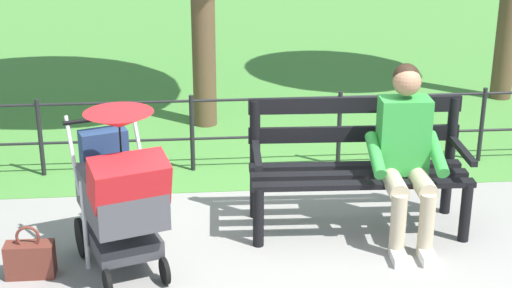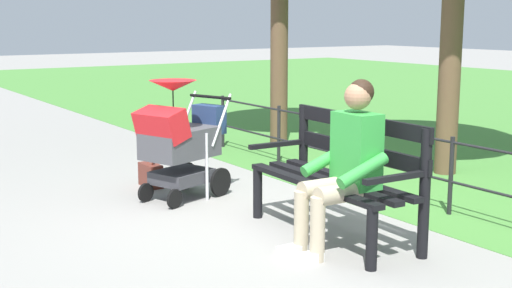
# 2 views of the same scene
# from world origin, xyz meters

# --- Properties ---
(ground_plane) EXTENTS (60.00, 60.00, 0.00)m
(ground_plane) POSITION_xyz_m (0.00, 0.00, 0.00)
(ground_plane) COLOR gray
(grass_lawn) EXTENTS (40.00, 16.00, 0.01)m
(grass_lawn) POSITION_xyz_m (0.00, -8.80, 0.00)
(grass_lawn) COLOR #478438
(grass_lawn) RESTS_ON ground
(park_bench) EXTENTS (1.62, 0.65, 0.96)m
(park_bench) POSITION_xyz_m (-0.56, -0.12, 0.53)
(park_bench) COLOR black
(park_bench) RESTS_ON ground
(person_on_bench) EXTENTS (0.54, 0.74, 1.28)m
(person_on_bench) POSITION_xyz_m (-0.86, 0.11, 0.68)
(person_on_bench) COLOR tan
(person_on_bench) RESTS_ON ground
(stroller) EXTENTS (0.75, 0.99, 1.15)m
(stroller) POSITION_xyz_m (1.13, 0.45, 0.59)
(stroller) COLOR black
(stroller) RESTS_ON ground
(handbag) EXTENTS (0.32, 0.14, 0.37)m
(handbag) POSITION_xyz_m (1.75, 0.47, 0.13)
(handbag) COLOR brown
(handbag) RESTS_ON ground
(park_fence) EXTENTS (6.59, 0.04, 0.70)m
(park_fence) POSITION_xyz_m (0.00, -1.29, 0.42)
(park_fence) COLOR black
(park_fence) RESTS_ON ground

